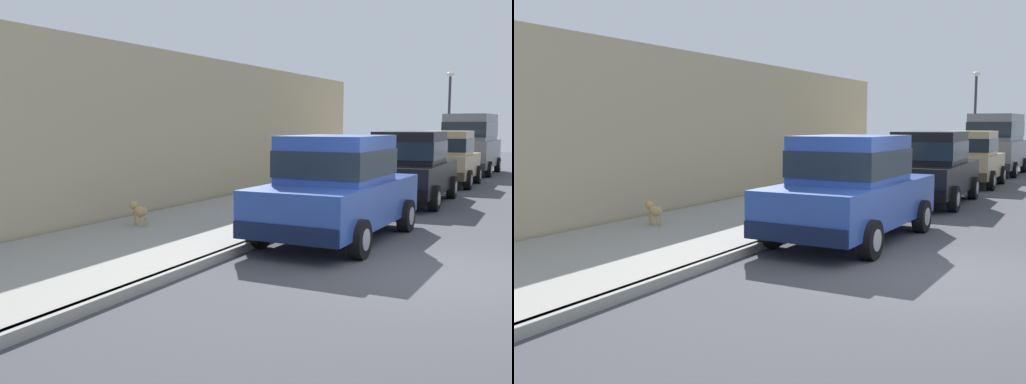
# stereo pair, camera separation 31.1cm
# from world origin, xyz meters

# --- Properties ---
(ground_plane) EXTENTS (80.00, 80.00, 0.00)m
(ground_plane) POSITION_xyz_m (0.00, 0.00, 0.00)
(ground_plane) COLOR #424247
(curb) EXTENTS (0.16, 64.00, 0.14)m
(curb) POSITION_xyz_m (-3.20, 0.00, 0.07)
(curb) COLOR gray
(curb) RESTS_ON ground
(sidewalk) EXTENTS (3.60, 64.00, 0.14)m
(sidewalk) POSITION_xyz_m (-5.00, 0.00, 0.07)
(sidewalk) COLOR #99968E
(sidewalk) RESTS_ON ground
(car_blue_sedan) EXTENTS (2.12, 4.64, 1.92)m
(car_blue_sedan) POSITION_xyz_m (-2.16, 1.76, 0.98)
(car_blue_sedan) COLOR #28479E
(car_blue_sedan) RESTS_ON ground
(car_black_sedan) EXTENTS (2.09, 4.63, 1.92)m
(car_black_sedan) POSITION_xyz_m (-2.19, 7.61, 0.98)
(car_black_sedan) COLOR black
(car_black_sedan) RESTS_ON ground
(car_tan_hatchback) EXTENTS (1.97, 3.80, 1.88)m
(car_tan_hatchback) POSITION_xyz_m (-2.10, 12.71, 0.98)
(car_tan_hatchback) COLOR tan
(car_tan_hatchback) RESTS_ON ground
(car_grey_van) EXTENTS (2.19, 4.93, 2.52)m
(car_grey_van) POSITION_xyz_m (-2.10, 18.24, 1.39)
(car_grey_van) COLOR slate
(car_grey_van) RESTS_ON ground
(dog_tan) EXTENTS (0.69, 0.42, 0.49)m
(dog_tan) POSITION_xyz_m (-5.88, 0.68, 0.43)
(dog_tan) COLOR tan
(dog_tan) RESTS_ON sidewalk
(street_lamp) EXTENTS (0.36, 0.36, 4.42)m
(street_lamp) POSITION_xyz_m (-3.55, 21.31, 2.91)
(street_lamp) COLOR #2D2D33
(street_lamp) RESTS_ON sidewalk
(building_facade) EXTENTS (0.50, 20.00, 3.84)m
(building_facade) POSITION_xyz_m (-7.10, 5.55, 1.92)
(building_facade) COLOR tan
(building_facade) RESTS_ON ground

